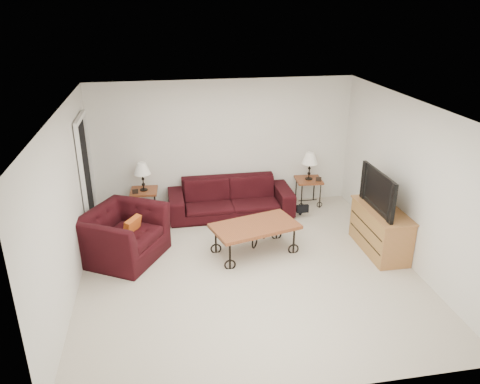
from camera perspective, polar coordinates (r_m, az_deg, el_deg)
name	(u,v)px	position (r m, az deg, el deg)	size (l,w,h in m)	color
ground	(248,269)	(7.27, 0.97, -9.40)	(5.00, 5.00, 0.00)	beige
wall_back	(224,145)	(9.02, -2.00, 5.77)	(5.00, 0.02, 2.50)	silver
wall_front	(299,294)	(4.56, 7.19, -12.30)	(5.00, 0.02, 2.50)	silver
wall_left	(67,207)	(6.72, -20.40, -1.69)	(0.02, 5.00, 2.50)	silver
wall_right	(410,183)	(7.55, 20.00, 1.02)	(0.02, 5.00, 2.50)	silver
ceiling	(249,108)	(6.32, 1.12, 10.24)	(5.00, 5.00, 0.00)	white
doorway	(86,180)	(8.31, -18.23, 1.46)	(0.08, 0.94, 2.04)	black
sofa	(231,198)	(8.89, -1.16, -0.70)	(2.34, 0.91, 0.68)	black
side_table_left	(145,203)	(9.00, -11.53, -1.37)	(0.49, 0.49, 0.54)	brown
side_table_right	(308,192)	(9.43, 8.29, 0.01)	(0.50, 0.50, 0.55)	brown
lamp_left	(143,177)	(8.80, -11.79, 1.84)	(0.31, 0.31, 0.54)	black
lamp_right	(309,166)	(9.24, 8.48, 3.15)	(0.31, 0.31, 0.55)	black
photo_frame_left	(135,192)	(8.75, -12.67, 0.06)	(0.11, 0.01, 0.09)	black
photo_frame_right	(319,179)	(9.23, 9.57, 1.55)	(0.11, 0.01, 0.09)	black
coffee_table	(255,239)	(7.59, 1.82, -5.73)	(1.35, 0.73, 0.51)	brown
armchair	(123,235)	(7.62, -14.09, -5.10)	(1.23, 1.07, 0.80)	black
throw_pillow	(132,229)	(7.51, -13.05, -4.39)	(0.36, 0.09, 0.36)	#BC5318
tv_stand	(380,230)	(7.94, 16.76, -4.46)	(0.52, 1.24, 0.74)	#B06541
television	(384,191)	(7.65, 17.19, 0.16)	(1.11, 0.15, 0.64)	black
backpack	(301,204)	(8.97, 7.42, -1.48)	(0.35, 0.27, 0.46)	black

